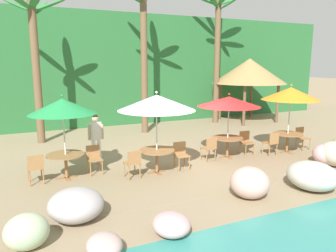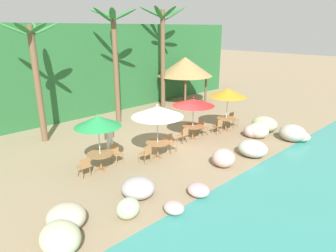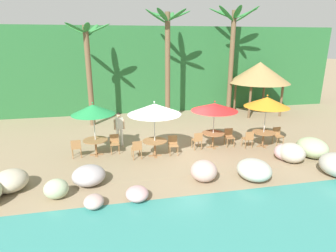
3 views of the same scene
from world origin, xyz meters
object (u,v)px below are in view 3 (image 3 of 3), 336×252
(umbrella_red, at_px, (215,107))
(dining_table_red, at_px, (213,135))
(palm_tree_third, at_px, (232,44))
(umbrella_orange, at_px, (267,102))
(dining_table_white, at_px, (155,143))
(waiter_in_white, at_px, (119,127))
(chair_red_seaward, at_px, (229,136))
(chair_orange_seaward, at_px, (277,135))
(chair_white_seaward, at_px, (173,144))
(chair_red_inland, at_px, (197,140))
(palm_tree_nearest, at_px, (88,61))
(chair_orange_inland, at_px, (248,138))
(dining_table_green, at_px, (96,142))
(chair_green_seaward, at_px, (115,142))
(umbrella_white, at_px, (154,109))
(chair_green_inland, at_px, (76,147))
(palm_tree_second, at_px, (168,50))
(dining_table_orange, at_px, (263,134))
(chair_white_inland, at_px, (137,148))
(umbrella_green, at_px, (93,109))
(palapa_hut, at_px, (260,73))

(umbrella_red, relative_size, dining_table_red, 2.12)
(palm_tree_third, bearing_deg, umbrella_orange, -98.69)
(dining_table_white, relative_size, waiter_in_white, 0.65)
(chair_red_seaward, height_order, chair_orange_seaward, same)
(dining_table_white, relative_size, chair_white_seaward, 1.26)
(chair_red_inland, xyz_separation_m, palm_tree_nearest, (-5.11, 5.33, 3.36))
(chair_orange_inland, xyz_separation_m, palm_tree_third, (1.85, 6.66, 4.33))
(dining_table_white, bearing_deg, dining_table_green, 165.76)
(chair_green_seaward, xyz_separation_m, chair_white_seaward, (2.62, -0.73, 0.00))
(dining_table_red, xyz_separation_m, palm_tree_nearest, (-5.95, 5.18, 3.26))
(umbrella_white, relative_size, chair_white_seaward, 2.92)
(chair_green_inland, height_order, palm_tree_second, palm_tree_second)
(chair_green_inland, bearing_deg, dining_table_green, 11.27)
(chair_orange_inland, xyz_separation_m, palm_tree_nearest, (-7.58, 5.66, 3.36))
(palm_tree_third, relative_size, waiter_in_white, 4.22)
(chair_white_seaward, distance_m, dining_table_orange, 4.59)
(chair_green_seaward, height_order, chair_white_inland, same)
(umbrella_green, xyz_separation_m, palm_tree_third, (9.06, 6.02, 2.70))
(palm_tree_second, bearing_deg, dining_table_orange, -57.34)
(chair_green_inland, xyz_separation_m, palapa_hut, (11.90, 5.85, 2.39))
(chair_white_seaward, xyz_separation_m, chair_red_seaward, (2.96, 0.49, 0.00))
(umbrella_white, bearing_deg, palapa_hut, 36.93)
(umbrella_red, distance_m, chair_orange_inland, 2.28)
(chair_green_seaward, bearing_deg, palm_tree_nearest, 103.91)
(chair_green_inland, bearing_deg, umbrella_green, 11.27)
(chair_red_seaward, bearing_deg, palm_tree_second, 111.03)
(umbrella_red, height_order, palm_tree_second, palm_tree_second)
(umbrella_white, relative_size, chair_white_inland, 2.92)
(dining_table_orange, bearing_deg, dining_table_white, -178.69)
(chair_orange_seaward, bearing_deg, chair_white_seaward, -178.00)
(umbrella_white, height_order, umbrella_red, umbrella_white)
(umbrella_green, relative_size, palm_tree_third, 0.35)
(chair_green_inland, relative_size, palm_tree_third, 0.12)
(chair_red_inland, bearing_deg, umbrella_orange, -3.92)
(umbrella_green, distance_m, palapa_hut, 12.46)
(chair_red_seaward, height_order, dining_table_orange, chair_red_seaward)
(dining_table_green, bearing_deg, chair_orange_seaward, -2.73)
(chair_red_seaward, height_order, chair_orange_inland, same)
(palm_tree_second, bearing_deg, chair_white_inland, -113.60)
(chair_orange_inland, relative_size, palm_tree_third, 0.12)
(dining_table_red, relative_size, chair_orange_seaward, 1.26)
(chair_orange_seaward, bearing_deg, dining_table_white, -177.82)
(chair_green_seaward, relative_size, dining_table_white, 0.79)
(chair_green_seaward, bearing_deg, dining_table_red, -3.33)
(chair_red_seaward, distance_m, umbrella_orange, 2.41)
(palapa_hut, bearing_deg, chair_green_seaward, -151.40)
(chair_orange_inland, bearing_deg, chair_white_inland, -177.71)
(chair_green_seaward, height_order, chair_white_seaward, same)
(umbrella_red, bearing_deg, waiter_in_white, 165.11)
(chair_red_inland, height_order, chair_orange_seaward, same)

